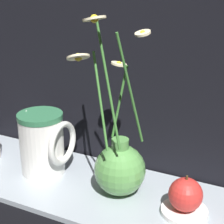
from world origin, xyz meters
TOP-DOWN VIEW (x-y plane):
  - ground_plane at (0.00, 0.00)m, footprint 6.00×6.00m
  - shelf at (0.00, 0.00)m, footprint 0.87×0.25m
  - vase_with_flowers at (0.02, 0.01)m, footprint 0.16×0.15m
  - ceramic_pitcher at (-0.18, 0.01)m, footprint 0.13×0.11m
  - saucer_plate at (0.17, -0.01)m, footprint 0.09×0.09m
  - orange_fruit at (0.17, -0.01)m, footprint 0.07×0.07m

SIDE VIEW (x-z plane):
  - ground_plane at x=0.00m, z-range 0.00..0.00m
  - shelf at x=0.00m, z-range 0.00..0.01m
  - saucer_plate at x=0.17m, z-range 0.01..0.02m
  - orange_fruit at x=0.17m, z-range 0.02..0.09m
  - vase_with_flowers at x=0.02m, z-range -0.12..0.27m
  - ceramic_pitcher at x=-0.18m, z-range 0.01..0.17m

